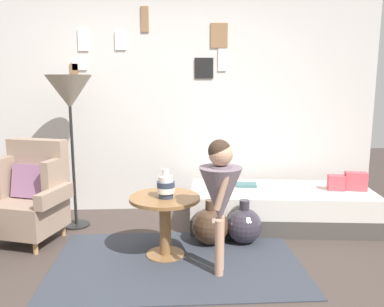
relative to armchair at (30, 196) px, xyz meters
name	(u,v)px	position (x,y,z in m)	size (l,w,h in m)	color
ground_plane	(180,287)	(1.41, -1.01, -0.44)	(12.00, 12.00, 0.00)	#423833
gallery_wall	(174,100)	(1.41, 0.94, 0.86)	(4.80, 0.12, 2.60)	silver
rug	(177,262)	(1.40, -0.61, -0.43)	(2.10, 1.34, 0.01)	#333842
armchair	(30,196)	(0.00, 0.00, 0.00)	(0.87, 0.75, 0.97)	tan
daybed	(280,207)	(2.53, 0.24, -0.24)	(1.97, 0.99, 0.40)	#4C4742
pillow_head	(356,181)	(3.29, 0.15, 0.06)	(0.22, 0.12, 0.19)	#D64C56
pillow_mid	(336,183)	(3.09, 0.17, 0.04)	(0.16, 0.12, 0.16)	#D64C56
side_table	(165,213)	(1.30, -0.46, -0.04)	(0.62, 0.62, 0.55)	olive
vase_striped	(166,186)	(1.31, -0.49, 0.21)	(0.15, 0.15, 0.25)	#2D384C
floor_lamp	(69,96)	(0.34, 0.35, 0.94)	(0.46, 0.46, 1.59)	black
person_child	(220,190)	(1.74, -0.81, 0.26)	(0.34, 0.34, 1.09)	tan
book_on_daybed	(246,185)	(2.18, 0.38, -0.02)	(0.22, 0.16, 0.03)	#406A6E
demijohn_near	(210,226)	(1.73, -0.22, -0.26)	(0.35, 0.35, 0.43)	#473323
demijohn_far	(244,225)	(2.05, -0.21, -0.26)	(0.34, 0.34, 0.43)	#332D38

